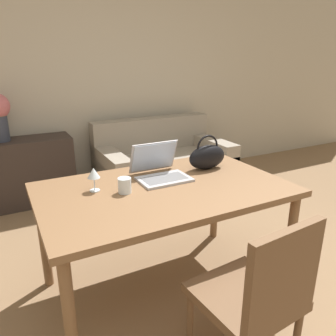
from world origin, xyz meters
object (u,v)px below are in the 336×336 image
Objects in this scene: couch at (163,166)px; wine_glass at (94,174)px; drinking_glass at (125,185)px; laptop at (159,168)px; chair at (257,294)px; handbag at (207,156)px.

couch is 2.06m from wine_glass.
wine_glass is (-0.15, 0.11, 0.06)m from drinking_glass.
laptop reaches higher than drinking_glass.
couch is 2.05m from drinking_glass.
couch is 4.55× the size of laptop.
chair is at bearing -89.06° from laptop.
chair is 1.11m from wine_glass.
handbag reaches higher than laptop.
handbag is (-0.41, -1.51, 0.57)m from couch.
chair is 3.04× the size of handbag.
chair reaches higher than drinking_glass.
chair is 0.58× the size of couch.
handbag is (0.37, 0.97, 0.35)m from chair.
handbag is (0.84, 0.03, -0.02)m from wine_glass.
wine_glass reaches higher than couch.
couch is at bearing 56.44° from drinking_glass.
wine_glass is at bearing -129.01° from couch.
drinking_glass is at bearing -36.14° from wine_glass.
drinking_glass is 0.32× the size of handbag.
handbag is at bearing 64.70° from chair.
laptop is at bearing 86.44° from chair.
drinking_glass is at bearing -168.31° from handbag.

